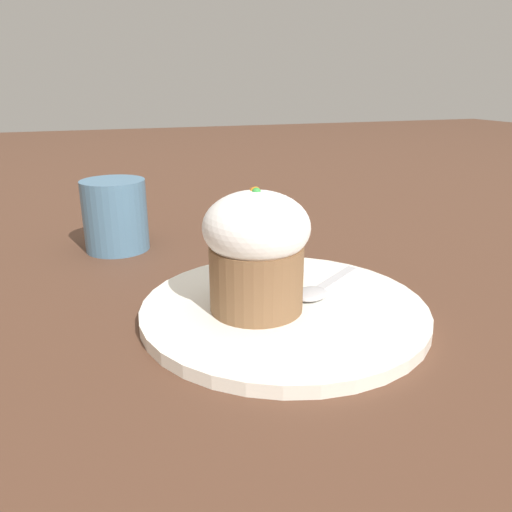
% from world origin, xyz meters
% --- Properties ---
extents(ground_plane, '(4.00, 4.00, 0.00)m').
position_xyz_m(ground_plane, '(0.00, 0.00, 0.00)').
color(ground_plane, '#513323').
extents(dessert_plate, '(0.26, 0.26, 0.01)m').
position_xyz_m(dessert_plate, '(0.00, 0.00, 0.01)').
color(dessert_plate, white).
rests_on(dessert_plate, ground_plane).
extents(carrot_cake, '(0.09, 0.09, 0.11)m').
position_xyz_m(carrot_cake, '(0.00, 0.03, 0.07)').
color(carrot_cake, brown).
rests_on(carrot_cake, dessert_plate).
extents(spoon, '(0.08, 0.10, 0.01)m').
position_xyz_m(spoon, '(0.01, -0.04, 0.01)').
color(spoon, '#B7B7BC').
rests_on(spoon, dessert_plate).
extents(coffee_cup, '(0.11, 0.08, 0.09)m').
position_xyz_m(coffee_cup, '(0.25, 0.13, 0.04)').
color(coffee_cup, teal).
rests_on(coffee_cup, ground_plane).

